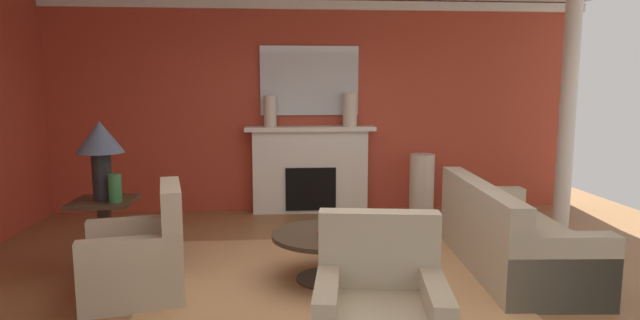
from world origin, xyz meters
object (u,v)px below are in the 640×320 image
vase_mantel_left (270,111)px  fireplace (310,172)px  vase_mantel_right (350,110)px  mantel_mirror (309,81)px  sofa (509,239)px  table_lamp (100,145)px  vase_tall_corner (422,185)px  vase_on_side_table (115,188)px  armchair_near_window (139,261)px  side_table (105,230)px  coffee_table (327,245)px

vase_mantel_left → fireplace: bearing=5.1°
vase_mantel_right → mantel_mirror: bearing=162.8°
sofa → table_lamp: bearing=176.2°
vase_mantel_right → table_lamp: bearing=-140.4°
vase_tall_corner → vase_on_side_table: bearing=-149.3°
mantel_mirror → armchair_near_window: bearing=-118.2°
side_table → vase_tall_corner: vase_tall_corner is taller
sofa → table_lamp: (-3.89, 0.26, 0.93)m
armchair_near_window → vase_tall_corner: 4.09m
armchair_near_window → side_table: (-0.48, 0.66, 0.09)m
armchair_near_window → mantel_mirror: bearing=61.8°
armchair_near_window → vase_on_side_table: vase_on_side_table is taller
armchair_near_window → vase_mantel_right: vase_mantel_right is taller
coffee_table → vase_tall_corner: 2.84m
fireplace → mantel_mirror: bearing=90.0°
vase_on_side_table → table_lamp: bearing=141.3°
side_table → vase_mantel_left: (1.56, 2.20, 1.03)m
sofa → armchair_near_window: bearing=-173.4°
armchair_near_window → table_lamp: size_ratio=1.27×
table_lamp → vase_on_side_table: (0.15, -0.12, -0.39)m
coffee_table → vase_mantel_right: (0.56, 2.64, 1.11)m
table_lamp → fireplace: bearing=46.9°
mantel_mirror → vase_tall_corner: 2.12m
sofa → coffee_table: size_ratio=2.15×
armchair_near_window → table_lamp: 1.23m
fireplace → sofa: size_ratio=0.84×
fireplace → table_lamp: bearing=-133.1°
vase_tall_corner → mantel_mirror: bearing=164.6°
side_table → vase_on_side_table: vase_on_side_table is taller
sofa → vase_tall_corner: 2.23m
table_lamp → vase_mantel_right: bearing=39.6°
coffee_table → vase_on_side_table: size_ratio=3.80×
coffee_table → vase_on_side_table: (-1.95, 0.32, 0.50)m
vase_tall_corner → vase_mantel_left: size_ratio=1.99×
fireplace → vase_on_side_table: 3.08m
coffee_table → side_table: bearing=168.1°
vase_on_side_table → vase_mantel_left: bearing=58.8°
vase_on_side_table → vase_mantel_right: bearing=42.8°
fireplace → vase_on_side_table: size_ratio=6.84×
mantel_mirror → armchair_near_window: (-1.62, -3.02, -1.54)m
armchair_near_window → side_table: size_ratio=1.36×
fireplace → vase_tall_corner: size_ratio=2.12×
sofa → table_lamp: table_lamp is taller
sofa → vase_on_side_table: 3.78m
vase_mantel_left → vase_on_side_table: bearing=-121.2°
vase_tall_corner → armchair_near_window: bearing=-140.4°
sofa → coffee_table: (-1.79, -0.18, 0.04)m
coffee_table → side_table: 2.15m
vase_mantel_left → coffee_table: bearing=-78.4°
fireplace → table_lamp: (-2.11, -2.25, 0.65)m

